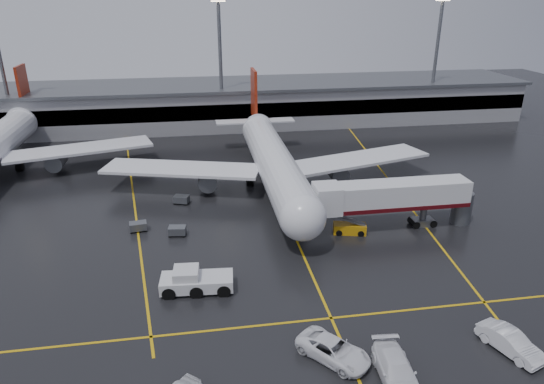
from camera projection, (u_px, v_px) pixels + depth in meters
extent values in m
plane|color=black|center=(285.00, 214.00, 62.98)|extent=(220.00, 220.00, 0.00)
cube|color=gold|center=(285.00, 214.00, 62.97)|extent=(0.25, 90.00, 0.02)
cube|color=gold|center=(331.00, 318.00, 42.91)|extent=(60.00, 0.25, 0.02)
cube|color=gold|center=(133.00, 194.00, 69.10)|extent=(9.99, 69.35, 0.02)
cube|color=gold|center=(388.00, 178.00, 74.78)|extent=(7.57, 69.64, 0.02)
cube|color=gray|center=(244.00, 104.00, 105.21)|extent=(120.00, 18.00, 8.00)
cube|color=black|center=(248.00, 111.00, 97.00)|extent=(120.00, 0.40, 3.00)
cube|color=#595B60|center=(243.00, 84.00, 103.57)|extent=(122.00, 19.00, 0.60)
cylinder|color=#595B60|center=(3.00, 74.00, 89.76)|extent=(0.70, 0.70, 25.00)
cylinder|color=#595B60|center=(221.00, 69.00, 95.75)|extent=(0.70, 0.70, 25.00)
cube|color=#FFE5B2|center=(218.00, 1.00, 91.00)|extent=(2.60, 0.90, 0.20)
cylinder|color=#595B60|center=(435.00, 63.00, 102.48)|extent=(0.70, 0.70, 25.00)
cube|color=#FFE5B2|center=(443.00, 0.00, 97.73)|extent=(2.60, 0.90, 0.20)
cylinder|color=silver|center=(275.00, 163.00, 68.67)|extent=(5.20, 36.00, 5.20)
sphere|color=silver|center=(302.00, 217.00, 52.25)|extent=(5.20, 5.20, 5.20)
cone|color=silver|center=(255.00, 122.00, 87.58)|extent=(4.94, 8.00, 4.94)
cube|color=maroon|center=(254.00, 94.00, 86.62)|extent=(0.50, 5.50, 8.50)
cube|color=silver|center=(255.00, 121.00, 87.51)|extent=(14.00, 3.00, 0.25)
cube|color=silver|center=(181.00, 169.00, 68.85)|extent=(22.80, 11.83, 0.40)
cube|color=silver|center=(358.00, 159.00, 72.74)|extent=(22.80, 11.83, 0.40)
cylinder|color=#595B60|center=(207.00, 179.00, 69.00)|extent=(2.60, 4.50, 2.60)
cylinder|color=#595B60|center=(337.00, 172.00, 71.84)|extent=(2.60, 4.50, 2.60)
cylinder|color=#595B60|center=(296.00, 231.00, 56.21)|extent=(0.56, 0.56, 2.00)
cylinder|color=#595B60|center=(250.00, 178.00, 72.15)|extent=(0.56, 0.56, 2.00)
cylinder|color=#595B60|center=(292.00, 176.00, 73.10)|extent=(0.56, 0.56, 2.00)
cylinder|color=black|center=(296.00, 236.00, 56.42)|extent=(0.40, 1.10, 1.10)
cylinder|color=black|center=(250.00, 181.00, 72.32)|extent=(1.00, 1.40, 1.40)
cylinder|color=black|center=(292.00, 178.00, 73.27)|extent=(1.00, 1.40, 1.40)
cone|color=silver|center=(27.00, 116.00, 92.25)|extent=(4.94, 8.00, 4.94)
cube|color=maroon|center=(23.00, 89.00, 91.28)|extent=(0.50, 5.50, 8.50)
cube|color=silver|center=(27.00, 114.00, 92.17)|extent=(14.00, 3.00, 0.25)
cube|color=silver|center=(80.00, 149.00, 77.40)|extent=(22.80, 11.83, 0.40)
cylinder|color=#595B60|center=(57.00, 161.00, 76.50)|extent=(2.60, 4.50, 2.60)
cylinder|color=#595B60|center=(19.00, 165.00, 77.76)|extent=(0.56, 0.56, 2.00)
cylinder|color=black|center=(20.00, 167.00, 77.93)|extent=(1.00, 1.40, 1.40)
cube|color=silver|center=(394.00, 194.00, 57.62)|extent=(18.00, 3.20, 3.00)
cube|color=#45070C|center=(393.00, 204.00, 58.11)|extent=(18.00, 3.30, 0.50)
cube|color=silver|center=(327.00, 199.00, 56.39)|extent=(3.00, 3.40, 3.30)
cylinder|color=#595B60|center=(423.00, 214.00, 59.32)|extent=(0.80, 0.80, 3.00)
cube|color=#595B60|center=(422.00, 222.00, 59.73)|extent=(2.60, 1.60, 0.90)
cylinder|color=#595B60|center=(462.00, 208.00, 59.88)|extent=(2.40, 2.40, 4.00)
cylinder|color=black|center=(414.00, 223.00, 59.56)|extent=(0.90, 1.80, 0.90)
cylinder|color=black|center=(431.00, 221.00, 59.89)|extent=(0.90, 1.80, 0.90)
cube|color=silver|center=(197.00, 282.00, 46.63)|extent=(7.06, 3.27, 1.18)
cube|color=silver|center=(186.00, 274.00, 46.18)|extent=(2.53, 2.53, 0.98)
cube|color=black|center=(186.00, 274.00, 46.18)|extent=(2.28, 2.28, 0.88)
cylinder|color=black|center=(170.00, 286.00, 46.57)|extent=(1.50, 3.03, 1.28)
cylinder|color=black|center=(197.00, 285.00, 46.77)|extent=(1.50, 3.03, 1.28)
cylinder|color=black|center=(224.00, 284.00, 46.97)|extent=(1.50, 3.03, 1.28)
cube|color=#C4870C|center=(350.00, 229.00, 57.79)|extent=(4.08, 2.43, 1.17)
cube|color=#595B60|center=(350.00, 220.00, 57.36)|extent=(3.80, 1.78, 1.33)
cylinder|color=black|center=(339.00, 230.00, 57.97)|extent=(1.14, 1.92, 0.74)
cylinder|color=black|center=(360.00, 231.00, 57.81)|extent=(1.14, 1.92, 0.74)
imported|color=white|center=(334.00, 350.00, 37.89)|extent=(5.97, 6.38, 1.67)
imported|color=white|center=(397.00, 371.00, 35.73)|extent=(2.96, 6.37, 1.80)
imported|color=silver|center=(510.00, 342.00, 38.67)|extent=(3.58, 5.68, 1.77)
cube|color=#595B60|center=(177.00, 230.00, 57.22)|extent=(2.16, 1.56, 0.90)
cylinder|color=black|center=(170.00, 236.00, 56.92)|extent=(0.40, 0.20, 0.40)
cylinder|color=black|center=(184.00, 236.00, 56.95)|extent=(0.40, 0.20, 0.40)
cylinder|color=black|center=(171.00, 232.00, 57.84)|extent=(0.40, 0.20, 0.40)
cylinder|color=black|center=(185.00, 232.00, 57.88)|extent=(0.40, 0.20, 0.40)
cube|color=#595B60|center=(138.00, 226.00, 58.27)|extent=(2.15, 1.54, 0.90)
cylinder|color=black|center=(132.00, 232.00, 57.80)|extent=(0.40, 0.20, 0.40)
cylinder|color=black|center=(146.00, 230.00, 58.22)|extent=(0.40, 0.20, 0.40)
cylinder|color=black|center=(132.00, 228.00, 58.69)|extent=(0.40, 0.20, 0.40)
cylinder|color=black|center=(145.00, 227.00, 59.10)|extent=(0.40, 0.20, 0.40)
cube|color=#595B60|center=(181.00, 199.00, 65.81)|extent=(2.32, 1.89, 0.90)
cylinder|color=black|center=(175.00, 203.00, 65.66)|extent=(0.40, 0.20, 0.40)
cylinder|color=black|center=(186.00, 204.00, 65.40)|extent=(0.40, 0.20, 0.40)
cylinder|color=black|center=(177.00, 200.00, 66.57)|extent=(0.40, 0.20, 0.40)
cylinder|color=black|center=(189.00, 201.00, 66.31)|extent=(0.40, 0.20, 0.40)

